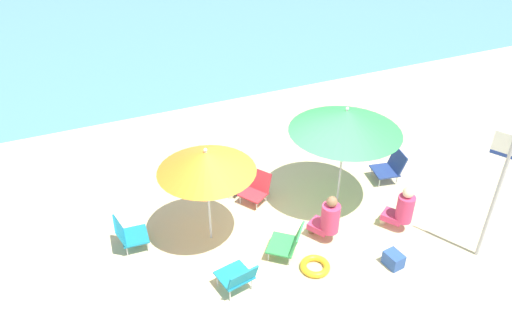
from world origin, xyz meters
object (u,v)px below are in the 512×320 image
umbrella_green (346,121)px  umbrella_orange (206,161)px  beach_bag (393,260)px  swim_ring (315,266)px  beach_chair_b (128,234)px  person_b (328,219)px  beach_chair_d (390,166)px  person_c (238,171)px  beach_chair_c (256,187)px  beach_chair_e (238,276)px  warning_sign (502,179)px  beach_chair_a (289,242)px  person_a (402,209)px

umbrella_green → umbrella_orange: (-2.59, -0.01, -0.15)m
beach_bag → swim_ring: bearing=159.7°
beach_chair_b → swim_ring: (2.64, -1.72, -0.25)m
umbrella_green → person_b: umbrella_green is taller
beach_chair_d → person_c: 3.11m
umbrella_green → beach_bag: 2.47m
beach_chair_c → beach_chair_d: beach_chair_d is taller
beach_chair_b → beach_chair_c: beach_chair_c is taller
beach_chair_c → beach_chair_b: bearing=-24.2°
beach_chair_e → warning_sign: size_ratio=0.27×
beach_chair_b → beach_chair_d: (5.28, -0.13, 0.01)m
warning_sign → swim_ring: (-2.65, 0.81, -1.50)m
beach_chair_d → person_c: person_c is taller
swim_ring → umbrella_green: bearing=47.4°
beach_chair_a → person_b: (0.79, 0.09, 0.16)m
beach_chair_a → swim_ring: bearing=160.3°
person_a → swim_ring: size_ratio=1.87×
person_a → person_c: bearing=11.3°
beach_chair_e → swim_ring: 1.35m
umbrella_green → person_a: (0.56, -1.15, -1.30)m
beach_chair_c → beach_chair_d: size_ratio=1.03×
umbrella_orange → beach_bag: size_ratio=6.05×
umbrella_green → person_c: 2.36m
umbrella_green → swim_ring: umbrella_green is taller
umbrella_green → swim_ring: 2.56m
beach_chair_c → beach_chair_e: 2.33m
umbrella_orange → beach_chair_e: size_ratio=2.93×
beach_chair_e → umbrella_green: bearing=-73.1°
person_a → person_c: person_a is taller
beach_chair_a → umbrella_green: bearing=-107.6°
person_a → person_c: 3.15m
person_b → umbrella_orange: bearing=35.5°
beach_chair_b → beach_bag: size_ratio=1.95×
beach_chair_c → beach_chair_d: bearing=138.2°
person_a → beach_chair_a: bearing=52.1°
beach_chair_b → beach_chair_d: 5.29m
beach_chair_b → beach_bag: 4.42m
person_c → person_b: bearing=77.1°
beach_chair_b → beach_chair_e: (1.32, -1.65, 0.02)m
umbrella_orange → warning_sign: warning_sign is taller
umbrella_orange → person_b: bearing=-25.0°
beach_chair_d → warning_sign: (0.01, -2.40, 1.23)m
umbrella_orange → beach_chair_d: size_ratio=2.81×
beach_chair_a → warning_sign: bearing=-162.7°
umbrella_green → beach_chair_a: (-1.56, -0.96, -1.46)m
beach_chair_d → person_c: bearing=-6.0°
beach_chair_d → swim_ring: bearing=42.6°
beach_chair_e → person_c: size_ratio=0.70×
beach_chair_b → swim_ring: 3.16m
person_c → beach_chair_e: bearing=31.6°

